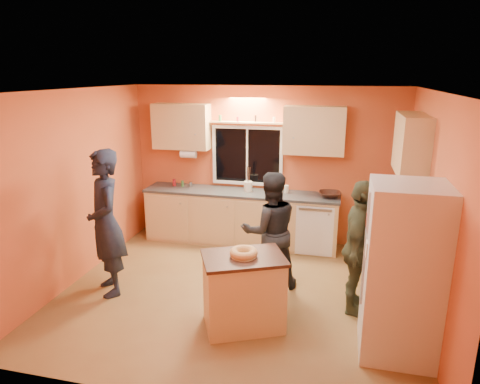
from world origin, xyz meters
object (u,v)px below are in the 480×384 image
(island, at_px, (244,291))
(person_right, at_px, (359,248))
(refrigerator, at_px, (402,272))
(person_left, at_px, (106,223))
(person_center, at_px, (270,231))

(island, bearing_deg, person_right, 2.15)
(refrigerator, xyz_separation_m, person_left, (-3.52, 0.46, 0.05))
(person_left, height_order, person_right, person_left)
(person_right, bearing_deg, refrigerator, -142.65)
(island, distance_m, person_left, 1.99)
(person_center, bearing_deg, person_right, 137.84)
(person_left, bearing_deg, person_center, 66.45)
(person_left, bearing_deg, island, 37.70)
(refrigerator, distance_m, person_right, 0.81)
(person_left, bearing_deg, person_right, 53.68)
(person_center, bearing_deg, person_left, -6.14)
(refrigerator, bearing_deg, person_right, 118.82)
(person_center, bearing_deg, island, 59.61)
(person_right, bearing_deg, person_center, 79.74)
(person_center, relative_size, person_right, 0.97)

